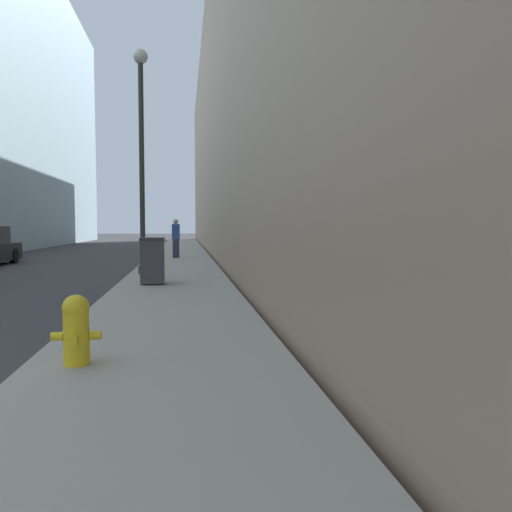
{
  "coord_description": "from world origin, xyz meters",
  "views": [
    {
      "loc": [
        5.4,
        -4.21,
        1.61
      ],
      "look_at": [
        8.52,
        17.57,
        0.27
      ],
      "focal_mm": 35.0,
      "sensor_mm": 36.0,
      "label": 1
    }
  ],
  "objects_px": {
    "lamppost": "(141,140)",
    "fire_hydrant": "(76,328)",
    "pedestrian_on_sidewalk": "(176,238)",
    "trash_bin": "(152,260)"
  },
  "relations": [
    {
      "from": "lamppost",
      "to": "pedestrian_on_sidewalk",
      "type": "height_order",
      "value": "lamppost"
    },
    {
      "from": "trash_bin",
      "to": "lamppost",
      "type": "bearing_deg",
      "value": 99.61
    },
    {
      "from": "trash_bin",
      "to": "pedestrian_on_sidewalk",
      "type": "bearing_deg",
      "value": 87.75
    },
    {
      "from": "pedestrian_on_sidewalk",
      "to": "trash_bin",
      "type": "bearing_deg",
      "value": -92.25
    },
    {
      "from": "fire_hydrant",
      "to": "pedestrian_on_sidewalk",
      "type": "height_order",
      "value": "pedestrian_on_sidewalk"
    },
    {
      "from": "pedestrian_on_sidewalk",
      "to": "fire_hydrant",
      "type": "bearing_deg",
      "value": -92.4
    },
    {
      "from": "fire_hydrant",
      "to": "pedestrian_on_sidewalk",
      "type": "relative_size",
      "value": 0.42
    },
    {
      "from": "lamppost",
      "to": "fire_hydrant",
      "type": "bearing_deg",
      "value": -89.35
    },
    {
      "from": "trash_bin",
      "to": "lamppost",
      "type": "relative_size",
      "value": 0.17
    },
    {
      "from": "fire_hydrant",
      "to": "pedestrian_on_sidewalk",
      "type": "xyz_separation_m",
      "value": [
        0.74,
        17.57,
        0.5
      ]
    }
  ]
}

